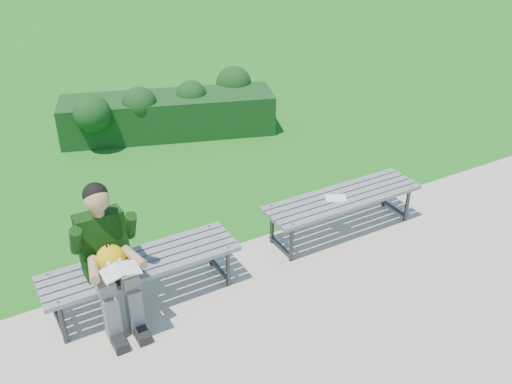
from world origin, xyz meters
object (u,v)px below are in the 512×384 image
at_px(bench_right, 343,200).
at_px(seated_boy, 108,254).
at_px(hedge, 169,111).
at_px(paper_sheet, 336,198).
at_px(bench_left, 142,266).

bearing_deg(bench_right, seated_boy, -177.09).
bearing_deg(seated_boy, hedge, 61.20).
bearing_deg(bench_right, hedge, 99.86).
relative_size(hedge, bench_right, 1.80).
xyz_separation_m(hedge, paper_sheet, (0.51, -3.49, 0.10)).
distance_m(bench_left, paper_sheet, 2.20).
xyz_separation_m(bench_left, bench_right, (2.30, 0.04, 0.00)).
distance_m(bench_right, seated_boy, 2.62).
bearing_deg(bench_left, seated_boy, -162.36).
bearing_deg(bench_right, paper_sheet, -180.00).
bearing_deg(hedge, bench_right, -80.14).
bearing_deg(hedge, paper_sheet, -81.74).
relative_size(bench_left, seated_boy, 1.37).
relative_size(bench_right, paper_sheet, 6.74).
bearing_deg(hedge, bench_left, -115.62).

